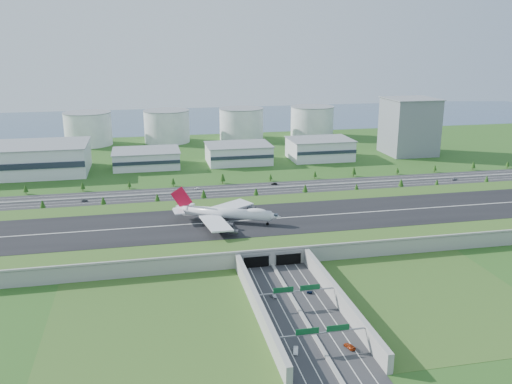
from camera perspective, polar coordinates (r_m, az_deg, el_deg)
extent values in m
plane|color=#234B17|center=(327.60, -0.33, -4.32)|extent=(1200.00, 1200.00, 0.00)
cube|color=gray|center=(326.23, -0.33, -3.66)|extent=(520.00, 100.00, 8.00)
cube|color=#264D1A|center=(324.89, -0.33, -2.98)|extent=(520.00, 100.00, 0.16)
cube|color=black|center=(324.84, -0.33, -2.95)|extent=(520.00, 58.00, 0.12)
cube|color=silver|center=(324.82, -0.33, -2.94)|extent=(520.00, 0.90, 0.02)
cube|color=gray|center=(279.53, 1.71, -6.09)|extent=(520.00, 1.20, 1.20)
cube|color=#28282B|center=(230.59, 5.32, -13.59)|extent=(34.00, 120.00, 0.12)
cube|color=gray|center=(230.40, 5.33, -13.51)|extent=(1.60, 120.00, 0.90)
cube|color=gray|center=(233.04, 0.23, -12.07)|extent=(2.40, 100.00, 8.00)
cube|color=gray|center=(242.45, 8.84, -11.10)|extent=(2.40, 100.00, 8.00)
cube|color=black|center=(279.15, 0.03, -7.32)|extent=(13.00, 1.20, 6.00)
cube|color=black|center=(282.87, 3.43, -7.03)|extent=(13.00, 1.20, 6.00)
cylinder|color=gray|center=(237.45, -0.22, -11.64)|extent=(0.70, 0.70, 7.00)
cylinder|color=gray|center=(247.10, 8.60, -10.68)|extent=(0.70, 0.70, 7.00)
cube|color=gray|center=(239.91, 4.30, -10.40)|extent=(38.00, 0.50, 0.50)
cube|color=#0C4C23|center=(237.74, 2.91, -10.25)|extent=(9.00, 0.30, 2.40)
cube|color=#0C4C23|center=(240.82, 5.71, -9.96)|extent=(9.00, 0.30, 2.40)
cylinder|color=gray|center=(207.80, 1.82, -16.02)|extent=(0.70, 0.70, 7.00)
cylinder|color=gray|center=(218.76, 11.86, -14.61)|extent=(0.70, 0.70, 7.00)
cube|color=gray|center=(210.61, 7.02, -14.49)|extent=(38.00, 0.50, 0.50)
cube|color=#0C4C23|center=(208.15, 5.43, -14.39)|extent=(9.00, 0.30, 2.40)
cube|color=#0C4C23|center=(211.66, 8.63, -13.96)|extent=(9.00, 0.30, 2.40)
cube|color=#28282B|center=(416.58, -2.95, 0.13)|extent=(560.00, 36.00, 0.12)
cylinder|color=#3D2819|center=(396.76, -21.51, -1.62)|extent=(0.50, 0.50, 2.49)
cone|color=#113E11|center=(395.88, -21.56, -1.19)|extent=(3.87, 3.87, 4.98)
cylinder|color=#3D2819|center=(391.71, -15.76, -1.31)|extent=(0.50, 0.50, 2.50)
cone|color=#113E11|center=(390.81, -15.79, -0.87)|extent=(3.89, 3.89, 5.00)
cylinder|color=#3D2819|center=(390.64, -10.34, -1.01)|extent=(0.50, 0.50, 2.46)
cone|color=#113E11|center=(389.75, -10.36, -0.57)|extent=(3.83, 3.83, 4.92)
cylinder|color=#3D2819|center=(392.58, -5.52, -0.71)|extent=(0.50, 0.50, 2.82)
cone|color=#113E11|center=(391.57, -5.54, -0.20)|extent=(4.39, 4.39, 5.64)
cylinder|color=#3D2819|center=(398.44, 0.00, -0.41)|extent=(0.50, 0.50, 2.49)
cone|color=#113E11|center=(397.55, 0.00, 0.03)|extent=(3.87, 3.87, 4.97)
cylinder|color=#3D2819|center=(407.51, 5.18, -0.08)|extent=(0.50, 0.50, 2.70)
cone|color=#113E11|center=(406.58, 5.19, 0.38)|extent=(4.20, 4.20, 5.40)
cylinder|color=#3D2819|center=(421.13, 10.52, 0.20)|extent=(0.50, 0.50, 2.12)
cone|color=#113E11|center=(420.41, 10.54, 0.55)|extent=(3.30, 3.30, 4.24)
cylinder|color=#3D2819|center=(436.09, 14.99, 0.50)|extent=(0.50, 0.50, 2.77)
cone|color=#113E11|center=(435.19, 15.03, 0.95)|extent=(4.31, 4.31, 5.54)
cylinder|color=#3D2819|center=(450.68, 18.48, 0.66)|extent=(0.50, 0.50, 2.01)
cone|color=#113E11|center=(450.04, 18.51, 0.98)|extent=(3.13, 3.13, 4.03)
cylinder|color=#3D2819|center=(474.08, 23.08, 0.95)|extent=(0.50, 0.50, 2.25)
cone|color=#113E11|center=(473.40, 23.12, 1.28)|extent=(3.50, 3.50, 4.50)
cylinder|color=#3D2819|center=(441.91, -23.05, -0.06)|extent=(0.50, 0.50, 2.48)
cone|color=#113E11|center=(441.12, -23.10, 0.33)|extent=(3.86, 3.86, 4.96)
cylinder|color=#3D2819|center=(435.52, -17.76, 0.24)|extent=(0.50, 0.50, 2.46)
cone|color=#113E11|center=(434.73, -17.80, 0.64)|extent=(3.82, 3.82, 4.91)
cylinder|color=#3D2819|center=(433.14, -13.19, 0.48)|extent=(0.50, 0.50, 2.10)
cone|color=#113E11|center=(432.45, -13.21, 0.82)|extent=(3.26, 3.26, 4.19)
cylinder|color=#3D2819|center=(433.43, -8.71, 0.75)|extent=(0.50, 0.50, 2.33)
cone|color=#113E11|center=(432.66, -8.72, 1.13)|extent=(3.62, 3.62, 4.66)
cylinder|color=#3D2819|center=(437.06, -3.53, 1.07)|extent=(0.50, 0.50, 2.93)
cone|color=#113E11|center=(436.11, -3.54, 1.55)|extent=(4.56, 4.56, 5.86)
cylinder|color=#3D2819|center=(444.39, 1.53, 1.29)|extent=(0.50, 0.50, 2.05)
cone|color=#113E11|center=(443.74, 1.53, 1.62)|extent=(3.20, 3.20, 4.11)
cylinder|color=#3D2819|center=(454.46, 6.20, 1.55)|extent=(0.50, 0.50, 2.23)
cone|color=#113E11|center=(453.76, 6.22, 1.89)|extent=(3.47, 3.47, 4.46)
cylinder|color=#3D2819|center=(466.00, 10.23, 1.78)|extent=(0.50, 0.50, 2.83)
cone|color=#113E11|center=(465.14, 10.25, 2.21)|extent=(4.40, 4.40, 5.66)
cylinder|color=#3D2819|center=(482.33, 14.64, 1.95)|extent=(0.50, 0.50, 2.03)
cone|color=#113E11|center=(481.74, 14.67, 2.25)|extent=(3.16, 3.16, 4.06)
cylinder|color=#3D2819|center=(498.90, 18.29, 2.12)|extent=(0.50, 0.50, 2.19)
cone|color=#113E11|center=(498.28, 18.32, 2.43)|extent=(3.40, 3.40, 4.38)
cylinder|color=#3D2819|center=(518.38, 21.87, 2.30)|extent=(0.50, 0.50, 2.67)
cone|color=#113E11|center=(517.66, 21.91, 2.67)|extent=(4.15, 4.15, 5.33)
cylinder|color=#3D2819|center=(538.15, 24.93, 2.40)|extent=(0.50, 0.50, 2.19)
cone|color=#113E11|center=(537.57, 24.96, 2.69)|extent=(3.40, 3.40, 4.37)
cube|color=silver|center=(508.19, -23.99, 3.10)|extent=(120.00, 60.00, 25.00)
cube|color=silver|center=(502.40, -11.47, 3.46)|extent=(58.00, 42.00, 15.00)
cube|color=silver|center=(509.58, -1.87, 4.06)|extent=(58.00, 42.00, 17.00)
cube|color=silver|center=(528.87, 6.72, 4.51)|extent=(58.00, 42.00, 19.00)
cube|color=slate|center=(567.34, 15.82, 6.64)|extent=(46.00, 46.00, 55.00)
cylinder|color=silver|center=(621.34, -17.26, 6.36)|extent=(50.00, 50.00, 35.00)
cylinder|color=silver|center=(619.15, -9.36, 6.83)|extent=(50.00, 50.00, 35.00)
cylinder|color=silver|center=(628.55, -1.55, 7.17)|extent=(50.00, 50.00, 35.00)
cylinder|color=silver|center=(649.04, 5.92, 7.37)|extent=(50.00, 50.00, 35.00)
cube|color=#374F6A|center=(791.68, -7.38, 7.59)|extent=(1200.00, 260.00, 0.06)
cylinder|color=silver|center=(319.75, -3.11, -2.23)|extent=(51.27, 27.32, 6.10)
cone|color=silver|center=(313.75, 1.94, -2.58)|extent=(9.45, 8.68, 6.10)
cone|color=silver|center=(328.03, -7.94, -1.82)|extent=(11.20, 9.46, 6.10)
ellipsoid|color=silver|center=(314.97, 0.08, -2.07)|extent=(13.82, 9.64, 3.75)
cube|color=silver|center=(305.79, -4.25, -3.31)|extent=(16.28, 30.06, 1.51)
cube|color=silver|center=(335.42, -2.70, -1.52)|extent=(30.67, 26.30, 1.51)
cylinder|color=#38383D|center=(309.15, -2.84, -3.48)|extent=(5.70, 4.63, 2.86)
cylinder|color=#38383D|center=(298.26, -2.33, -4.21)|extent=(5.70, 4.63, 2.86)
cylinder|color=#38383D|center=(330.12, -1.82, -2.18)|extent=(5.70, 4.63, 2.86)
cylinder|color=#38383D|center=(338.62, -0.48, -1.71)|extent=(5.70, 4.63, 2.86)
cube|color=silver|center=(321.95, -8.16, -2.04)|extent=(6.78, 11.03, 0.57)
cube|color=silver|center=(333.04, -7.43, -1.39)|extent=(11.85, 10.79, 0.57)
cube|color=red|center=(325.59, -7.84, -0.62)|extent=(12.77, 6.32, 14.30)
cylinder|color=black|center=(316.06, 1.23, -3.39)|extent=(1.81, 0.67, 1.81)
cylinder|color=black|center=(319.56, -3.90, -3.21)|extent=(1.81, 0.67, 1.81)
cylinder|color=black|center=(325.10, -3.61, -2.86)|extent=(1.81, 0.67, 1.81)
cylinder|color=black|center=(321.12, -4.89, -3.13)|extent=(1.81, 0.67, 1.81)
cylinder|color=black|center=(326.64, -4.58, -2.79)|extent=(1.81, 0.67, 1.81)
imported|color=silver|center=(249.83, 1.82, -10.85)|extent=(3.38, 4.86, 1.54)
imported|color=white|center=(211.31, 4.20, -16.28)|extent=(3.18, 5.36, 1.67)
imported|color=#0A1836|center=(255.78, 5.65, -10.26)|extent=(3.68, 5.68, 1.46)
imported|color=maroon|center=(216.13, 9.82, -15.70)|extent=(3.85, 5.98, 1.61)
imported|color=#58575C|center=(407.49, -17.63, -0.85)|extent=(5.18, 3.35, 1.64)
imported|color=black|center=(433.09, 1.94, 0.88)|extent=(5.24, 2.82, 1.64)
imported|color=#ADACB1|center=(476.38, 20.14, 1.29)|extent=(6.08, 3.56, 1.59)
imported|color=white|center=(422.36, -6.25, 0.38)|extent=(4.91, 3.11, 1.33)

